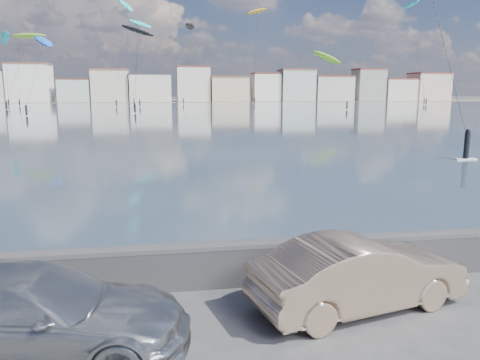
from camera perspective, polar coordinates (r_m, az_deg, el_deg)
name	(u,v)px	position (r m, az deg, el deg)	size (l,w,h in m)	color
ground	(219,351)	(8.51, -2.55, -20.15)	(700.00, 700.00, 0.00)	#333335
bay_water	(169,112)	(98.86, -8.70, 8.18)	(500.00, 177.00, 0.00)	#303D51
far_shore_strip	(166,101)	(207.30, -8.98, 9.50)	(500.00, 60.00, 0.00)	#4C473D
seawall	(205,263)	(10.69, -4.26, -10.03)	(400.00, 0.36, 1.08)	#28282B
far_buildings	(169,86)	(193.27, -8.62, 11.21)	(240.79, 13.26, 14.60)	#CCB293
car_silver	(31,313)	(8.74, -24.12, -14.63)	(2.14, 5.25, 1.52)	#A5A8AB
car_champagne	(359,273)	(9.96, 14.29, -10.98)	(1.56, 4.49, 1.48)	tan
kitesurfer_1	(43,42)	(97.48, -22.84, 15.25)	(6.52, 12.60, 15.40)	blue
kitesurfer_3	(327,58)	(123.17, 10.58, 14.37)	(9.01, 13.60, 14.72)	#8CD826
kitesurfer_6	(190,28)	(161.92, -6.14, 17.99)	(6.06, 10.66, 26.35)	black
kitesurfer_7	(411,7)	(166.90, 20.08, 19.24)	(3.46, 15.82, 32.10)	#19BFBF
kitesurfer_9	(140,25)	(164.48, -12.12, 18.02)	(8.79, 11.15, 28.22)	#19BFBF
kitesurfer_11	(257,13)	(170.09, 2.08, 19.70)	(8.38, 11.36, 33.12)	#BF8C19
kitesurfer_13	(125,7)	(146.63, -13.83, 19.79)	(6.21, 17.47, 31.16)	#19BFBF
kitesurfer_14	(137,32)	(109.78, -12.40, 17.22)	(8.37, 17.74, 19.27)	black
kitesurfer_17	(28,37)	(137.85, -24.39, 15.62)	(9.54, 16.36, 19.12)	#8CD826
kitesurfer_18	(5,39)	(156.20, -26.73, 15.09)	(5.14, 10.20, 21.48)	#19BFBF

